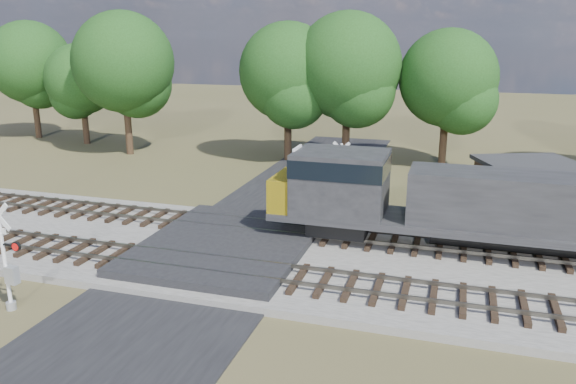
% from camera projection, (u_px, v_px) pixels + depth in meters
% --- Properties ---
extents(ground, '(160.00, 160.00, 0.00)m').
position_uv_depth(ground, '(223.00, 257.00, 24.39)').
color(ground, '#444424').
rests_on(ground, ground).
extents(ballast_bed, '(140.00, 10.00, 0.30)m').
position_uv_depth(ballast_bed, '(463.00, 278.00, 21.98)').
color(ballast_bed, gray).
rests_on(ballast_bed, ground).
extents(road, '(7.00, 60.00, 0.08)m').
position_uv_depth(road, '(223.00, 256.00, 24.38)').
color(road, black).
rests_on(road, ground).
extents(crossing_panel, '(7.00, 9.00, 0.62)m').
position_uv_depth(crossing_panel, '(227.00, 246.00, 24.76)').
color(crossing_panel, '#262628').
rests_on(crossing_panel, ground).
extents(track_near, '(140.00, 2.60, 0.33)m').
position_uv_depth(track_near, '(276.00, 275.00, 21.55)').
color(track_near, black).
rests_on(track_near, ballast_bed).
extents(track_far, '(140.00, 2.60, 0.33)m').
position_uv_depth(track_far, '(310.00, 233.00, 26.15)').
color(track_far, black).
rests_on(track_far, ballast_bed).
extents(crossing_signal_near, '(1.60, 0.35, 3.97)m').
position_uv_depth(crossing_signal_near, '(7.00, 266.00, 19.28)').
color(crossing_signal_near, silver).
rests_on(crossing_signal_near, ground).
extents(crossing_signal_far, '(1.55, 0.34, 3.85)m').
position_uv_depth(crossing_signal_far, '(339.00, 182.00, 30.50)').
color(crossing_signal_far, silver).
rests_on(crossing_signal_far, ground).
extents(equipment_shed, '(6.09, 6.09, 3.19)m').
position_uv_depth(equipment_shed, '(530.00, 193.00, 28.33)').
color(equipment_shed, '#48331E').
rests_on(equipment_shed, ground).
extents(treeline, '(79.59, 11.81, 11.83)m').
position_uv_depth(treeline, '(441.00, 72.00, 38.53)').
color(treeline, black).
rests_on(treeline, ground).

